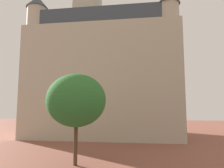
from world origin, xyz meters
TOP-DOWN VIEW (x-y plane):
  - landmark_building at (-3.83, 30.55)m, footprint 22.74×13.20m
  - tree_curb_far at (-2.97, 13.86)m, footprint 4.75×4.75m

SIDE VIEW (x-z plane):
  - tree_curb_far at x=-2.97m, z-range 1.45..8.63m
  - landmark_building at x=-3.83m, z-range -6.47..26.22m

